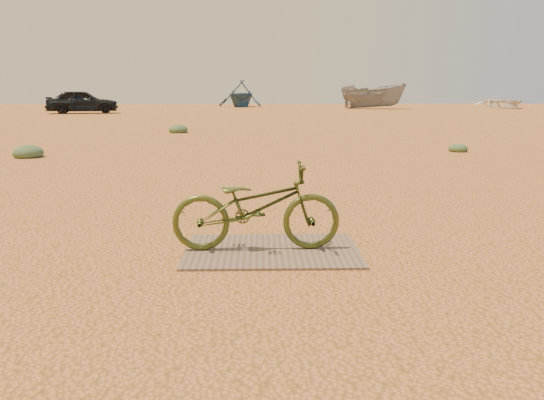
{
  "coord_description": "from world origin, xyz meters",
  "views": [
    {
      "loc": [
        -0.39,
        -5.03,
        1.47
      ],
      "look_at": [
        -0.28,
        -0.28,
        0.49
      ],
      "focal_mm": 35.0,
      "sensor_mm": 36.0,
      "label": 1
    }
  ],
  "objects_px": {
    "bicycle": "(256,207)",
    "boat_far_left": "(241,93)",
    "boat_mid_right": "(373,96)",
    "boat_far_right": "(504,102)",
    "plywood_board": "(272,251)",
    "car": "(82,102)"
  },
  "relations": [
    {
      "from": "car",
      "to": "plywood_board",
      "type": "bearing_deg",
      "value": -172.63
    },
    {
      "from": "boat_far_left",
      "to": "boat_far_right",
      "type": "bearing_deg",
      "value": 3.82
    },
    {
      "from": "bicycle",
      "to": "boat_mid_right",
      "type": "distance_m",
      "value": 42.4
    },
    {
      "from": "car",
      "to": "boat_far_right",
      "type": "xyz_separation_m",
      "value": [
        33.94,
        11.03,
        -0.23
      ]
    },
    {
      "from": "plywood_board",
      "to": "boat_mid_right",
      "type": "xyz_separation_m",
      "value": [
        9.6,
        41.28,
        1.06
      ]
    },
    {
      "from": "bicycle",
      "to": "boat_far_right",
      "type": "relative_size",
      "value": 0.29
    },
    {
      "from": "bicycle",
      "to": "car",
      "type": "height_order",
      "value": "car"
    },
    {
      "from": "boat_far_left",
      "to": "plywood_board",
      "type": "bearing_deg",
      "value": -73.74
    },
    {
      "from": "boat_far_right",
      "to": "plywood_board",
      "type": "bearing_deg",
      "value": -118.43
    },
    {
      "from": "boat_far_left",
      "to": "boat_mid_right",
      "type": "relative_size",
      "value": 0.89
    },
    {
      "from": "plywood_board",
      "to": "boat_mid_right",
      "type": "height_order",
      "value": "boat_mid_right"
    },
    {
      "from": "boat_mid_right",
      "to": "bicycle",
      "type": "bearing_deg",
      "value": -174.24
    },
    {
      "from": "plywood_board",
      "to": "bicycle",
      "type": "xyz_separation_m",
      "value": [
        -0.15,
        0.02,
        0.42
      ]
    },
    {
      "from": "bicycle",
      "to": "boat_far_left",
      "type": "height_order",
      "value": "boat_far_left"
    },
    {
      "from": "bicycle",
      "to": "boat_mid_right",
      "type": "relative_size",
      "value": 0.28
    },
    {
      "from": "bicycle",
      "to": "car",
      "type": "distance_m",
      "value": 34.19
    },
    {
      "from": "boat_far_right",
      "to": "boat_far_left",
      "type": "bearing_deg",
      "value": 168.3
    },
    {
      "from": "plywood_board",
      "to": "boat_mid_right",
      "type": "distance_m",
      "value": 42.39
    },
    {
      "from": "boat_far_right",
      "to": "car",
      "type": "bearing_deg",
      "value": -163.58
    },
    {
      "from": "plywood_board",
      "to": "boat_far_right",
      "type": "bearing_deg",
      "value": 63.15
    },
    {
      "from": "plywood_board",
      "to": "boat_far_left",
      "type": "height_order",
      "value": "boat_far_left"
    },
    {
      "from": "boat_far_left",
      "to": "boat_mid_right",
      "type": "height_order",
      "value": "boat_far_left"
    }
  ]
}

